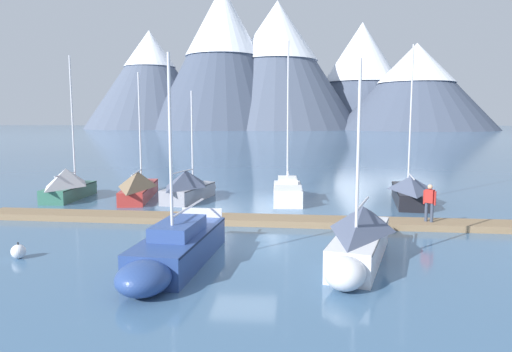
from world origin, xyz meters
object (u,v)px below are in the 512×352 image
(sailboat_mid_dock_starboard, at_px, (175,249))
(sailboat_outer_slip, at_px, (360,237))
(sailboat_mid_dock_port, at_px, (190,186))
(sailboat_far_berth, at_px, (287,190))
(person_on_dock, at_px, (430,201))
(sailboat_nearest_berth, at_px, (69,184))
(mooring_buoy_channel_marker, at_px, (18,251))
(sailboat_end_of_dock, at_px, (409,189))
(sailboat_second_berth, at_px, (139,185))

(sailboat_mid_dock_starboard, bearing_deg, sailboat_outer_slip, 9.36)
(sailboat_mid_dock_port, xyz_separation_m, sailboat_outer_slip, (8.51, -11.82, 0.02))
(sailboat_mid_dock_port, height_order, sailboat_outer_slip, sailboat_outer_slip)
(sailboat_far_berth, height_order, person_on_dock, sailboat_far_berth)
(sailboat_mid_dock_port, xyz_separation_m, sailboat_far_berth, (5.91, 0.28, -0.25))
(sailboat_nearest_berth, relative_size, mooring_buoy_channel_marker, 15.00)
(sailboat_end_of_dock, xyz_separation_m, person_on_dock, (-0.71, -6.55, 0.47))
(sailboat_mid_dock_starboard, height_order, sailboat_far_berth, sailboat_far_berth)
(sailboat_far_berth, relative_size, sailboat_end_of_dock, 1.03)
(mooring_buoy_channel_marker, bearing_deg, sailboat_mid_dock_starboard, -5.06)
(sailboat_mid_dock_starboard, bearing_deg, person_on_dock, 32.29)
(sailboat_nearest_berth, bearing_deg, sailboat_second_berth, 7.14)
(sailboat_nearest_berth, xyz_separation_m, person_on_dock, (19.81, -6.37, 0.34))
(sailboat_nearest_berth, height_order, sailboat_far_berth, sailboat_far_berth)
(sailboat_mid_dock_port, relative_size, sailboat_mid_dock_starboard, 0.94)
(sailboat_mid_dock_port, distance_m, mooring_buoy_channel_marker, 12.81)
(mooring_buoy_channel_marker, bearing_deg, sailboat_nearest_berth, 108.45)
(sailboat_end_of_dock, bearing_deg, sailboat_far_berth, 178.07)
(sailboat_second_berth, relative_size, sailboat_end_of_dock, 0.85)
(sailboat_mid_dock_starboard, relative_size, sailboat_outer_slip, 1.03)
(sailboat_outer_slip, height_order, sailboat_end_of_dock, sailboat_end_of_dock)
(sailboat_second_berth, distance_m, sailboat_end_of_dock, 16.29)
(sailboat_end_of_dock, bearing_deg, sailboat_mid_dock_starboard, -129.79)
(sailboat_mid_dock_port, bearing_deg, sailboat_mid_dock_starboard, -79.79)
(sailboat_second_berth, bearing_deg, sailboat_end_of_dock, -1.22)
(sailboat_mid_dock_port, height_order, sailboat_far_berth, sailboat_far_berth)
(sailboat_nearest_berth, bearing_deg, person_on_dock, -17.81)
(sailboat_outer_slip, bearing_deg, sailboat_far_berth, 102.12)
(sailboat_mid_dock_port, xyz_separation_m, sailboat_end_of_dock, (13.03, 0.04, -0.07))
(mooring_buoy_channel_marker, bearing_deg, sailboat_mid_dock_port, 74.50)
(sailboat_mid_dock_port, bearing_deg, sailboat_far_berth, 2.68)
(sailboat_far_berth, distance_m, sailboat_end_of_dock, 7.13)
(sailboat_second_berth, height_order, sailboat_end_of_dock, sailboat_end_of_dock)
(sailboat_nearest_berth, distance_m, sailboat_mid_dock_port, 7.49)
(sailboat_outer_slip, bearing_deg, sailboat_nearest_berth, 143.88)
(sailboat_second_berth, distance_m, sailboat_far_berth, 9.17)
(sailboat_second_berth, bearing_deg, mooring_buoy_channel_marker, -90.74)
(sailboat_second_berth, height_order, sailboat_mid_dock_starboard, sailboat_second_berth)
(sailboat_mid_dock_port, bearing_deg, mooring_buoy_channel_marker, -105.50)
(sailboat_second_berth, distance_m, sailboat_mid_dock_port, 3.28)
(sailboat_second_berth, relative_size, person_on_dock, 4.60)
(sailboat_nearest_berth, height_order, sailboat_mid_dock_port, sailboat_nearest_berth)
(sailboat_outer_slip, distance_m, sailboat_end_of_dock, 12.69)
(sailboat_nearest_berth, height_order, sailboat_outer_slip, sailboat_nearest_berth)
(sailboat_nearest_berth, height_order, sailboat_second_berth, sailboat_nearest_berth)
(sailboat_mid_dock_starboard, relative_size, sailboat_end_of_dock, 0.76)
(sailboat_mid_dock_starboard, relative_size, mooring_buoy_channel_marker, 11.93)
(person_on_dock, bearing_deg, sailboat_second_berth, 156.13)
(sailboat_mid_dock_starboard, height_order, sailboat_end_of_dock, sailboat_end_of_dock)
(sailboat_nearest_berth, xyz_separation_m, mooring_buoy_channel_marker, (4.06, -12.18, -0.66))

